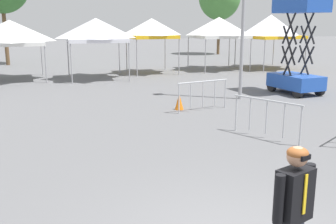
{
  "coord_description": "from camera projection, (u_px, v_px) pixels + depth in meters",
  "views": [
    {
      "loc": [
        -2.47,
        -4.24,
        3.08
      ],
      "look_at": [
        0.09,
        3.07,
        1.3
      ],
      "focal_mm": 41.67,
      "sensor_mm": 36.0,
      "label": 1
    }
  ],
  "objects": [
    {
      "name": "scissor_lift",
      "position": [
        297.0,
        65.0,
        17.11
      ],
      "size": [
        1.57,
        2.4,
        4.16
      ],
      "color": "black",
      "rests_on": "ground"
    },
    {
      "name": "canopy_tent_center",
      "position": [
        152.0,
        28.0,
        23.8
      ],
      "size": [
        2.75,
        2.75,
        3.34
      ],
      "color": "#9E9EA3",
      "rests_on": "ground"
    },
    {
      "name": "canopy_tent_left_of_center",
      "position": [
        10.0,
        33.0,
        20.8
      ],
      "size": [
        3.46,
        3.46,
        3.23
      ],
      "color": "#9E9EA3",
      "rests_on": "ground"
    },
    {
      "name": "canopy_tent_behind_right",
      "position": [
        96.0,
        30.0,
        21.31
      ],
      "size": [
        3.28,
        3.28,
        3.33
      ],
      "color": "#9E9EA3",
      "rests_on": "ground"
    },
    {
      "name": "traffic_cone_lot_center",
      "position": [
        179.0,
        102.0,
        14.09
      ],
      "size": [
        0.32,
        0.32,
        0.59
      ],
      "primitive_type": "cone",
      "color": "orange",
      "rests_on": "ground"
    },
    {
      "name": "canopy_tent_far_right",
      "position": [
        219.0,
        28.0,
        25.58
      ],
      "size": [
        3.4,
        3.4,
        3.44
      ],
      "color": "#9E9EA3",
      "rests_on": "ground"
    },
    {
      "name": "canopy_tent_behind_left",
      "position": [
        271.0,
        27.0,
        26.26
      ],
      "size": [
        3.74,
        3.74,
        3.61
      ],
      "color": "#9E9EA3",
      "rests_on": "ground"
    },
    {
      "name": "crowd_barrier_near_person",
      "position": [
        203.0,
        90.0,
        13.83
      ],
      "size": [
        2.07,
        0.43,
        1.08
      ],
      "color": "#B7BABF",
      "rests_on": "ground"
    },
    {
      "name": "person_foreground",
      "position": [
        293.0,
        210.0,
        4.36
      ],
      "size": [
        0.63,
        0.35,
        1.78
      ],
      "color": "#33384C",
      "rests_on": "ground"
    },
    {
      "name": "crowd_barrier_by_lift",
      "position": [
        267.0,
        111.0,
        10.5
      ],
      "size": [
        0.93,
        1.93,
        1.08
      ],
      "color": "#B7BABF",
      "rests_on": "ground"
    }
  ]
}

